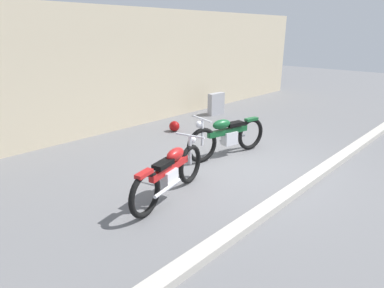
{
  "coord_description": "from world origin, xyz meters",
  "views": [
    {
      "loc": [
        -5.18,
        -3.6,
        2.7
      ],
      "look_at": [
        -0.74,
        0.68,
        0.55
      ],
      "focal_mm": 30.33,
      "sensor_mm": 36.0,
      "label": 1
    }
  ],
  "objects_px": {
    "stone_marker": "(216,104)",
    "motorcycle_red": "(170,173)",
    "helmet": "(174,126)",
    "motorcycle_green": "(227,136)"
  },
  "relations": [
    {
      "from": "motorcycle_green",
      "to": "motorcycle_red",
      "type": "distance_m",
      "value": 2.28
    },
    {
      "from": "helmet",
      "to": "stone_marker",
      "type": "bearing_deg",
      "value": 10.24
    },
    {
      "from": "motorcycle_green",
      "to": "helmet",
      "type": "bearing_deg",
      "value": -90.53
    },
    {
      "from": "helmet",
      "to": "motorcycle_green",
      "type": "height_order",
      "value": "motorcycle_green"
    },
    {
      "from": "helmet",
      "to": "motorcycle_green",
      "type": "xyz_separation_m",
      "value": [
        -0.48,
        -2.25,
        0.33
      ]
    },
    {
      "from": "stone_marker",
      "to": "helmet",
      "type": "distance_m",
      "value": 2.39
    },
    {
      "from": "helmet",
      "to": "motorcycle_green",
      "type": "relative_size",
      "value": 0.14
    },
    {
      "from": "stone_marker",
      "to": "motorcycle_red",
      "type": "height_order",
      "value": "motorcycle_red"
    },
    {
      "from": "helmet",
      "to": "motorcycle_green",
      "type": "bearing_deg",
      "value": -102.03
    },
    {
      "from": "helmet",
      "to": "motorcycle_red",
      "type": "height_order",
      "value": "motorcycle_red"
    }
  ]
}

